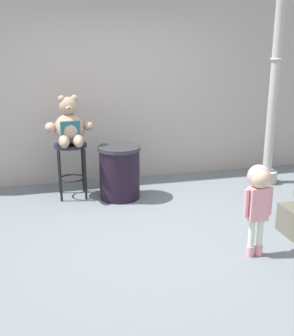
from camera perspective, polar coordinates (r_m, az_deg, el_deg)
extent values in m
plane|color=slate|center=(4.69, 0.13, -9.19)|extent=(24.00, 24.00, 0.00)
cube|color=#A6A09A|center=(6.43, -4.95, 12.34)|extent=(6.63, 0.30, 3.13)
cylinder|color=#1E1D2F|center=(5.74, -10.20, 3.01)|extent=(0.43, 0.43, 0.04)
cylinder|color=black|center=(5.67, -11.51, -1.08)|extent=(0.03, 0.03, 0.70)
cylinder|color=black|center=(5.70, -8.25, -0.85)|extent=(0.03, 0.03, 0.70)
cylinder|color=black|center=(5.99, -11.69, -0.15)|extent=(0.03, 0.03, 0.70)
cylinder|color=black|center=(6.01, -8.60, 0.07)|extent=(0.03, 0.03, 0.70)
torus|color=black|center=(5.86, -9.97, -1.33)|extent=(0.35, 0.35, 0.02)
sphere|color=tan|center=(5.69, -10.31, 5.17)|extent=(0.40, 0.40, 0.40)
cube|color=#205364|center=(5.53, -10.19, 4.94)|extent=(0.25, 0.03, 0.24)
sphere|color=tan|center=(5.64, -10.47, 8.16)|extent=(0.23, 0.23, 0.23)
ellipsoid|color=tan|center=(5.55, -10.39, 7.87)|extent=(0.10, 0.07, 0.07)
sphere|color=black|center=(5.52, -10.37, 7.85)|extent=(0.03, 0.03, 0.03)
sphere|color=tan|center=(5.62, -11.37, 9.05)|extent=(0.09, 0.09, 0.09)
sphere|color=tan|center=(5.63, -9.68, 9.15)|extent=(0.09, 0.09, 0.09)
ellipsoid|color=tan|center=(5.65, -12.78, 5.34)|extent=(0.14, 0.22, 0.13)
ellipsoid|color=tan|center=(5.68, -7.86, 5.66)|extent=(0.14, 0.22, 0.13)
ellipsoid|color=tan|center=(5.53, -11.03, 3.51)|extent=(0.14, 0.34, 0.16)
ellipsoid|color=tan|center=(5.54, -9.17, 3.63)|extent=(0.14, 0.34, 0.16)
cylinder|color=pink|center=(4.41, 13.61, -10.74)|extent=(0.08, 0.08, 0.11)
cylinder|color=silver|center=(4.33, 13.79, -8.47)|extent=(0.06, 0.06, 0.28)
cylinder|color=pink|center=(4.45, 14.68, -10.55)|extent=(0.08, 0.08, 0.11)
cylinder|color=silver|center=(4.37, 14.87, -8.30)|extent=(0.06, 0.06, 0.28)
cube|color=pink|center=(4.23, 14.63, -4.65)|extent=(0.19, 0.11, 0.33)
cylinder|color=pink|center=(4.17, 13.14, -4.62)|extent=(0.05, 0.05, 0.28)
cylinder|color=pink|center=(4.28, 16.11, -4.26)|extent=(0.05, 0.05, 0.28)
sphere|color=#D8B293|center=(4.14, 14.89, -1.28)|extent=(0.20, 0.20, 0.20)
sphere|color=#D599AA|center=(4.16, 14.74, -1.04)|extent=(0.22, 0.22, 0.22)
cylinder|color=black|center=(5.71, -3.69, -0.81)|extent=(0.54, 0.54, 0.67)
cylinder|color=#2D2D33|center=(5.61, -3.75, 2.67)|extent=(0.57, 0.57, 0.05)
cylinder|color=#ABB2A4|center=(6.63, 15.66, -1.11)|extent=(0.31, 0.31, 0.18)
cylinder|color=#ACA8A5|center=(6.34, 16.79, 12.42)|extent=(0.13, 0.13, 2.94)
torus|color=#ADA89E|center=(6.33, 16.90, 13.74)|extent=(0.18, 0.18, 0.04)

